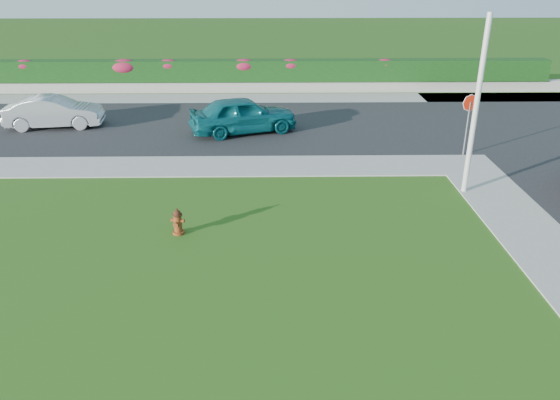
{
  "coord_description": "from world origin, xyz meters",
  "views": [
    {
      "loc": [
        0.17,
        -8.87,
        6.68
      ],
      "look_at": [
        0.38,
        4.1,
        0.9
      ],
      "focal_mm": 35.0,
      "sensor_mm": 36.0,
      "label": 1
    }
  ],
  "objects_px": {
    "utility_pole": "(476,108)",
    "stop_sign": "(469,111)",
    "sedan_teal": "(243,115)",
    "fire_hydrant": "(178,222)",
    "sedan_silver": "(54,112)"
  },
  "relations": [
    {
      "from": "fire_hydrant",
      "to": "utility_pole",
      "type": "bearing_deg",
      "value": 28.89
    },
    {
      "from": "sedan_teal",
      "to": "utility_pole",
      "type": "xyz_separation_m",
      "value": [
        7.14,
        -6.32,
        1.88
      ]
    },
    {
      "from": "sedan_teal",
      "to": "stop_sign",
      "type": "xyz_separation_m",
      "value": [
        8.21,
        -2.94,
        0.89
      ]
    },
    {
      "from": "sedan_silver",
      "to": "fire_hydrant",
      "type": "bearing_deg",
      "value": -152.34
    },
    {
      "from": "fire_hydrant",
      "to": "utility_pole",
      "type": "distance_m",
      "value": 9.16
    },
    {
      "from": "sedan_silver",
      "to": "stop_sign",
      "type": "distance_m",
      "value": 16.74
    },
    {
      "from": "sedan_teal",
      "to": "fire_hydrant",
      "type": "bearing_deg",
      "value": 153.15
    },
    {
      "from": "fire_hydrant",
      "to": "sedan_silver",
      "type": "height_order",
      "value": "sedan_silver"
    },
    {
      "from": "sedan_teal",
      "to": "sedan_silver",
      "type": "height_order",
      "value": "sedan_teal"
    },
    {
      "from": "utility_pole",
      "to": "stop_sign",
      "type": "xyz_separation_m",
      "value": [
        1.08,
        3.38,
        -0.99
      ]
    },
    {
      "from": "sedan_silver",
      "to": "utility_pole",
      "type": "xyz_separation_m",
      "value": [
        15.19,
        -7.21,
        1.97
      ]
    },
    {
      "from": "fire_hydrant",
      "to": "utility_pole",
      "type": "xyz_separation_m",
      "value": [
        8.45,
        2.68,
        2.32
      ]
    },
    {
      "from": "sedan_teal",
      "to": "sedan_silver",
      "type": "distance_m",
      "value": 8.1
    },
    {
      "from": "fire_hydrant",
      "to": "sedan_silver",
      "type": "distance_m",
      "value": 11.97
    },
    {
      "from": "utility_pole",
      "to": "sedan_silver",
      "type": "bearing_deg",
      "value": 154.6
    }
  ]
}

